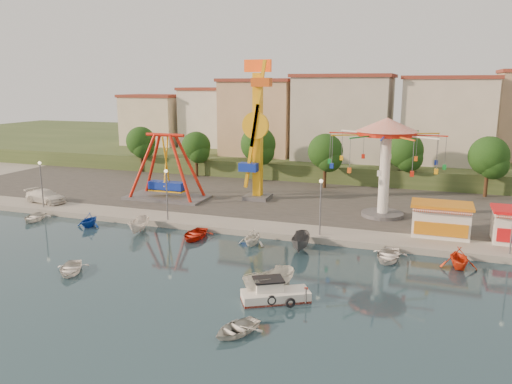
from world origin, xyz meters
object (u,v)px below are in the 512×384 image
at_px(rowboat_a, 70,269).
at_px(kamikaze_tower, 258,134).
at_px(cabin_motorboat, 274,294).
at_px(pirate_ship_ride, 166,168).
at_px(van, 46,196).
at_px(skiff, 269,282).
at_px(wave_swinger, 386,145).

bearing_deg(rowboat_a, kamikaze_tower, 48.70).
bearing_deg(kamikaze_tower, cabin_motorboat, -68.49).
distance_m(pirate_ship_ride, van, 14.50).
bearing_deg(pirate_ship_ride, cabin_motorboat, -47.29).
relative_size(pirate_ship_ride, skiff, 2.23).
distance_m(cabin_motorboat, van, 36.82).
relative_size(cabin_motorboat, van, 0.91).
bearing_deg(kamikaze_tower, rowboat_a, -103.66).
distance_m(kamikaze_tower, cabin_motorboat, 28.69).
bearing_deg(wave_swinger, skiff, -104.36).
distance_m(kamikaze_tower, skiff, 27.56).
relative_size(kamikaze_tower, cabin_motorboat, 3.43).
bearing_deg(van, skiff, -105.70).
height_order(cabin_motorboat, skiff, skiff).
bearing_deg(skiff, kamikaze_tower, 143.01).
height_order(pirate_ship_ride, cabin_motorboat, pirate_ship_ride).
height_order(wave_swinger, rowboat_a, wave_swinger).
xyz_separation_m(wave_swinger, skiff, (-5.59, -21.83, -7.33)).
distance_m(wave_swinger, cabin_motorboat, 24.50).
relative_size(skiff, van, 0.85).
bearing_deg(wave_swinger, kamikaze_tower, 169.16).
distance_m(cabin_motorboat, skiff, 1.17).
relative_size(rowboat_a, skiff, 0.77).
bearing_deg(kamikaze_tower, van, -157.12).
xyz_separation_m(wave_swinger, cabin_motorboat, (-4.95, -22.71, -7.77)).
xyz_separation_m(pirate_ship_ride, rowboat_a, (4.30, -22.91, -4.04)).
relative_size(wave_swinger, van, 2.19).
distance_m(kamikaze_tower, van, 26.16).
height_order(kamikaze_tower, van, kamikaze_tower).
bearing_deg(skiff, van, -172.52).
bearing_deg(cabin_motorboat, rowboat_a, 151.51).
bearing_deg(skiff, pirate_ship_ride, 165.05).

